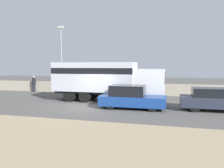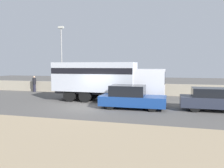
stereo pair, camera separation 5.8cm
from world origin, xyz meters
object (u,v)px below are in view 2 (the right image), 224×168
(street_lamp, at_px, (62,55))
(box_truck, at_px, (105,78))
(car_hatchback, at_px, (131,97))
(pedestrian, at_px, (34,84))
(car_sedan_second, at_px, (215,100))

(street_lamp, distance_m, box_truck, 7.58)
(car_hatchback, distance_m, pedestrian, 13.79)
(street_lamp, xyz_separation_m, box_truck, (6.03, -4.06, -2.16))
(box_truck, xyz_separation_m, car_sedan_second, (7.99, -1.87, -1.16))
(car_sedan_second, bearing_deg, car_hatchback, -174.03)
(box_truck, bearing_deg, pedestrian, 156.29)
(street_lamp, xyz_separation_m, car_hatchback, (8.61, -6.50, -3.30))
(box_truck, distance_m, car_hatchback, 3.73)
(box_truck, xyz_separation_m, pedestrian, (-9.51, 4.18, -0.98))
(box_truck, bearing_deg, street_lamp, 146.07)
(street_lamp, height_order, pedestrian, street_lamp)
(pedestrian, bearing_deg, box_truck, -23.71)
(street_lamp, relative_size, car_hatchback, 1.58)
(street_lamp, bearing_deg, pedestrian, 178.03)
(box_truck, relative_size, car_sedan_second, 1.98)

